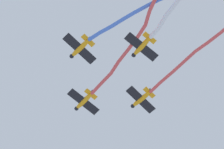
{
  "coord_description": "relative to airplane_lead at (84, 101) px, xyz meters",
  "views": [
    {
      "loc": [
        -29.38,
        10.28,
        4.57
      ],
      "look_at": [
        2.84,
        1.0,
        75.89
      ],
      "focal_mm": 59.95,
      "sensor_mm": 36.0,
      "label": 1
    }
  ],
  "objects": [
    {
      "name": "smoke_trail_left_wing",
      "position": [
        -20.91,
        -3.71,
        -0.05
      ],
      "size": [
        13.38,
        13.2,
        1.66
      ],
      "color": "#4C75DB"
    },
    {
      "name": "airplane_left_wing",
      "position": [
        -11.98,
        3.8,
        -0.4
      ],
      "size": [
        6.06,
        7.73,
        1.98
      ],
      "rotation": [
        0.0,
        0.0,
        0.51
      ],
      "color": "orange"
    },
    {
      "name": "airplane_slot",
      "position": [
        -15.77,
        -8.19,
        -0.2
      ],
      "size": [
        6.13,
        7.92,
        1.98
      ],
      "rotation": [
        0.0,
        0.0,
        0.42
      ],
      "color": "orange"
    },
    {
      "name": "smoke_trail_right_wing",
      "position": [
        -19.58,
        -21.54,
        1.64
      ],
      "size": [
        27.15,
        17.28,
        3.09
      ],
      "color": "#DB4C4C"
    },
    {
      "name": "airplane_lead",
      "position": [
        0.0,
        0.0,
        0.0
      ],
      "size": [
        6.1,
        7.84,
        1.98
      ],
      "rotation": [
        0.0,
        0.0,
        0.46
      ],
      "color": "orange"
    },
    {
      "name": "airplane_right_wing",
      "position": [
        -3.8,
        -11.97,
        0.3
      ],
      "size": [
        6.11,
        7.69,
        1.98
      ],
      "rotation": [
        0.0,
        0.0,
        0.53
      ],
      "color": "orange"
    },
    {
      "name": "smoke_trail_slot",
      "position": [
        -25.23,
        -11.64,
        0.49
      ],
      "size": [
        14.67,
        5.35,
        2.49
      ],
      "color": "white"
    },
    {
      "name": "smoke_trail_lead",
      "position": [
        -17.1,
        -5.74,
        -0.09
      ],
      "size": [
        30.29,
        7.17,
        1.43
      ],
      "color": "#DB4C4C"
    }
  ]
}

